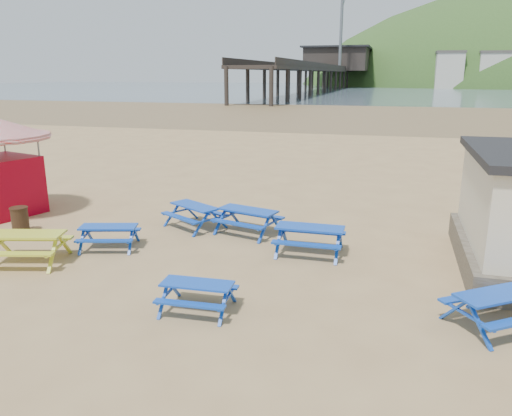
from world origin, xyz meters
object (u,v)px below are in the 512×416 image
(picnic_table_blue_b, at_px, (195,216))
(litter_bin, at_px, (20,219))
(picnic_table_yellow, at_px, (27,248))
(picnic_table_blue_a, at_px, (248,221))

(picnic_table_blue_b, height_order, litter_bin, litter_bin)
(picnic_table_blue_b, relative_size, picnic_table_yellow, 0.98)
(picnic_table_blue_a, distance_m, litter_bin, 7.39)
(picnic_table_blue_a, height_order, litter_bin, litter_bin)
(picnic_table_blue_a, xyz_separation_m, picnic_table_blue_b, (-1.89, 0.14, -0.02))
(picnic_table_blue_a, distance_m, picnic_table_blue_b, 1.90)
(picnic_table_blue_b, relative_size, litter_bin, 2.78)
(picnic_table_blue_a, bearing_deg, picnic_table_yellow, -125.32)
(picnic_table_blue_b, distance_m, picnic_table_yellow, 5.30)
(picnic_table_blue_a, xyz_separation_m, picnic_table_yellow, (-5.03, -4.13, 0.02))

